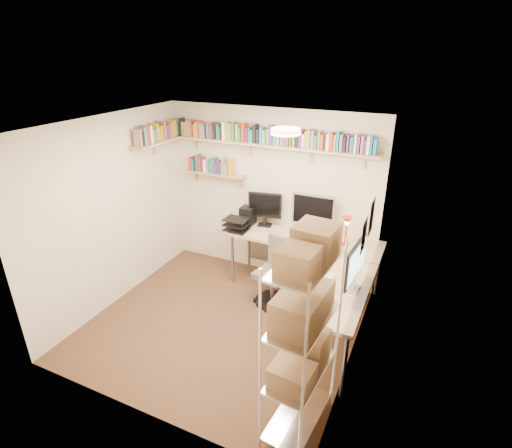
{
  "coord_description": "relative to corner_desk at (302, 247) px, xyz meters",
  "views": [
    {
      "loc": [
        2.11,
        -3.58,
        3.23
      ],
      "look_at": [
        0.21,
        0.55,
        1.21
      ],
      "focal_mm": 28.0,
      "sensor_mm": 36.0,
      "label": 1
    }
  ],
  "objects": [
    {
      "name": "ground",
      "position": [
        -0.7,
        -0.94,
        -0.81
      ],
      "size": [
        3.2,
        3.2,
        0.0
      ],
      "primitive_type": "plane",
      "color": "#4B2920",
      "rests_on": "ground"
    },
    {
      "name": "room_shell",
      "position": [
        -0.7,
        -0.94,
        0.74
      ],
      "size": [
        3.24,
        3.04,
        2.52
      ],
      "color": "beige",
      "rests_on": "ground"
    },
    {
      "name": "wall_shelves",
      "position": [
        -1.12,
        0.35,
        1.22
      ],
      "size": [
        3.12,
        1.09,
        0.8
      ],
      "color": "tan",
      "rests_on": "ground"
    },
    {
      "name": "corner_desk",
      "position": [
        0.0,
        0.0,
        0.0
      ],
      "size": [
        2.18,
        2.13,
        1.42
      ],
      "color": "#D1B988",
      "rests_on": "ground"
    },
    {
      "name": "office_chair",
      "position": [
        -0.3,
        -0.19,
        -0.41
      ],
      "size": [
        0.5,
        0.51,
        0.94
      ],
      "rotation": [
        0.0,
        0.0,
        -0.22
      ],
      "color": "black",
      "rests_on": "ground"
    },
    {
      "name": "wire_rack",
      "position": [
        0.66,
        -1.96,
        0.44
      ],
      "size": [
        0.46,
        0.83,
        1.99
      ],
      "rotation": [
        0.0,
        0.0,
        -0.09
      ],
      "color": "silver",
      "rests_on": "ground"
    }
  ]
}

